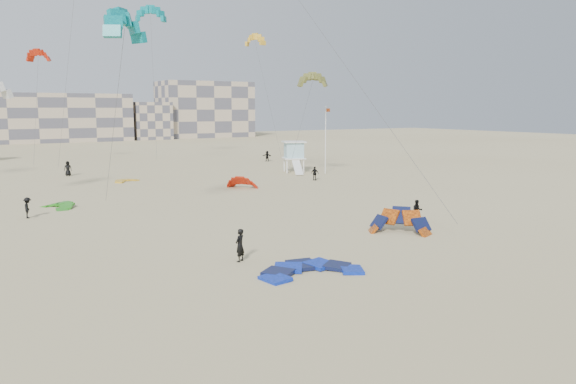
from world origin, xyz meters
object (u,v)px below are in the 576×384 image
kite_ground_blue (310,273)px  kite_ground_orange (399,233)px  kitesurfer_main (240,245)px  lifeguard_tower_near (294,157)px

kite_ground_blue → kite_ground_orange: size_ratio=1.22×
kitesurfer_main → kite_ground_orange: bearing=151.4°
lifeguard_tower_near → kitesurfer_main: bearing=-104.2°
kite_ground_blue → kitesurfer_main: 4.40m
lifeguard_tower_near → kite_ground_orange: bearing=-89.3°
kite_ground_orange → lifeguard_tower_near: lifeguard_tower_near is taller
kite_ground_blue → lifeguard_tower_near: size_ratio=0.84×
kitesurfer_main → kite_ground_blue: bearing=86.1°
kite_ground_blue → kitesurfer_main: bearing=128.7°
kite_ground_orange → lifeguard_tower_near: 36.90m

